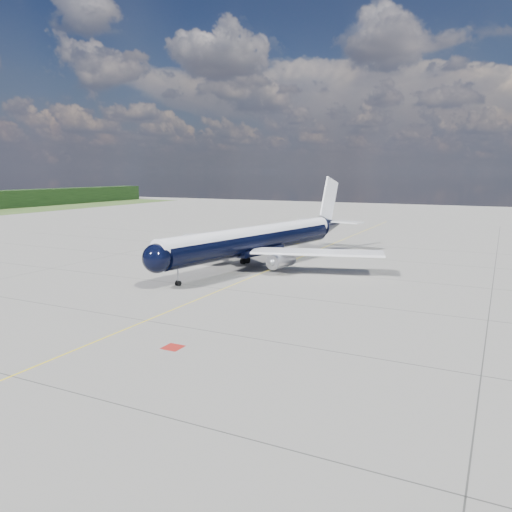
# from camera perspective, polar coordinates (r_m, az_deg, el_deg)

# --- Properties ---
(ground) EXTENTS (320.00, 320.00, 0.00)m
(ground) POSITION_cam_1_polar(r_m,az_deg,el_deg) (79.82, 3.46, -0.80)
(ground) COLOR gray
(ground) RESTS_ON ground
(taxiway_centerline) EXTENTS (0.16, 160.00, 0.01)m
(taxiway_centerline) POSITION_cam_1_polar(r_m,az_deg,el_deg) (75.32, 1.97, -1.41)
(taxiway_centerline) COLOR yellow
(taxiway_centerline) RESTS_ON ground
(red_marking) EXTENTS (1.60, 1.60, 0.01)m
(red_marking) POSITION_cam_1_polar(r_m,az_deg,el_deg) (42.62, -9.48, -10.25)
(red_marking) COLOR maroon
(red_marking) RESTS_ON ground
(main_airliner) EXTENTS (37.89, 46.71, 13.60)m
(main_airliner) POSITION_cam_1_polar(r_m,az_deg,el_deg) (76.35, 0.48, 1.95)
(main_airliner) COLOR black
(main_airliner) RESTS_ON ground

